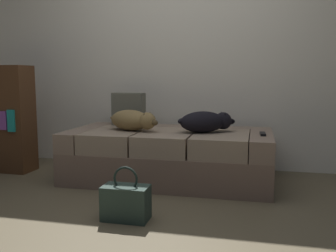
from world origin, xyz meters
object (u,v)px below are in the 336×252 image
object	(u,v)px
dog_dark	(206,122)
handbag	(126,202)
dog_tan	(133,120)
tv_remote	(263,134)
bookshelf	(5,119)
throw_pillow	(129,109)
couch	(169,156)

from	to	relation	value
dog_dark	handbag	xyz separation A→B (m)	(-0.42, -1.02, -0.45)
dog_tan	tv_remote	world-z (taller)	dog_tan
dog_tan	bookshelf	size ratio (longest dim) A/B	0.50
dog_dark	handbag	distance (m)	1.19
dog_tan	bookshelf	xyz separation A→B (m)	(-1.42, 0.05, -0.03)
dog_dark	throw_pillow	world-z (taller)	throw_pillow
dog_tan	bookshelf	distance (m)	1.42
tv_remote	bookshelf	distance (m)	2.61
couch	throw_pillow	distance (m)	0.70
dog_tan	handbag	distance (m)	1.11
throw_pillow	bookshelf	distance (m)	1.29
dog_tan	dog_dark	size ratio (longest dim) A/B	1.03
throw_pillow	tv_remote	bearing A→B (deg)	-14.91
dog_dark	throw_pillow	xyz separation A→B (m)	(-0.85, 0.31, 0.07)
throw_pillow	handbag	distance (m)	1.49
couch	dog_dark	size ratio (longest dim) A/B	3.53
tv_remote	throw_pillow	xyz separation A→B (m)	(-1.36, 0.36, 0.16)
handbag	bookshelf	world-z (taller)	bookshelf
dog_tan	tv_remote	distance (m)	1.19
throw_pillow	handbag	bearing A→B (deg)	-71.88
dog_dark	handbag	world-z (taller)	dog_dark
dog_tan	dog_dark	bearing A→B (deg)	3.82
dog_tan	handbag	size ratio (longest dim) A/B	1.47
throw_pillow	couch	bearing A→B (deg)	-28.71
couch	throw_pillow	bearing A→B (deg)	151.29
couch	bookshelf	xyz separation A→B (m)	(-1.75, -0.03, 0.31)
dog_dark	throw_pillow	size ratio (longest dim) A/B	1.58
bookshelf	couch	bearing A→B (deg)	0.97
dog_dark	tv_remote	distance (m)	0.51
handbag	bookshelf	size ratio (longest dim) A/B	0.34
bookshelf	throw_pillow	bearing A→B (deg)	13.56
couch	handbag	bearing A→B (deg)	-93.41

